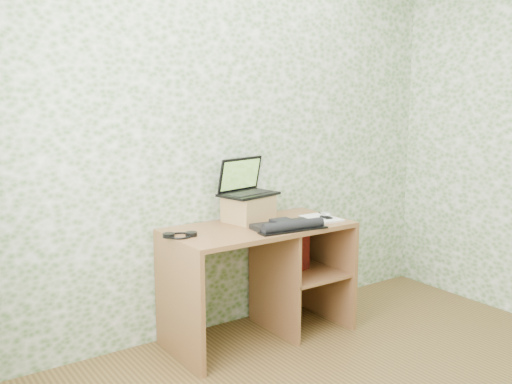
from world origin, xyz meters
TOP-DOWN VIEW (x-y plane):
  - wall_back at (0.00, 1.75)m, footprint 3.50×0.00m
  - wall_left at (-1.75, 0.00)m, footprint 0.00×3.50m
  - desk at (0.08, 1.47)m, footprint 1.20×0.60m
  - riser at (0.02, 1.58)m, footprint 0.33×0.30m
  - laptop at (0.02, 1.62)m, footprint 0.41×0.33m
  - keyboard at (0.09, 1.26)m, footprint 0.47×0.27m
  - headphones at (-0.55, 1.47)m, footprint 0.20×0.19m
  - notepad at (0.45, 1.35)m, footprint 0.20×0.28m
  - mouse at (0.47, 1.32)m, footprint 0.07×0.10m
  - pen at (0.51, 1.42)m, footprint 0.05×0.12m
  - red_box at (0.28, 1.44)m, footprint 0.27×0.14m

SIDE VIEW (x-z plane):
  - desk at x=0.08m, z-range 0.11..0.86m
  - red_box at x=0.28m, z-range 0.39..0.70m
  - notepad at x=0.45m, z-range 0.75..0.76m
  - headphones at x=-0.55m, z-range 0.75..0.77m
  - pen at x=0.51m, z-range 0.76..0.77m
  - keyboard at x=0.09m, z-range 0.74..0.80m
  - mouse at x=0.47m, z-range 0.76..0.79m
  - riser at x=0.02m, z-range 0.75..0.92m
  - laptop at x=0.02m, z-range 0.86..1.10m
  - wall_back at x=0.00m, z-range -0.45..3.05m
  - wall_left at x=-1.75m, z-range -0.45..3.05m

